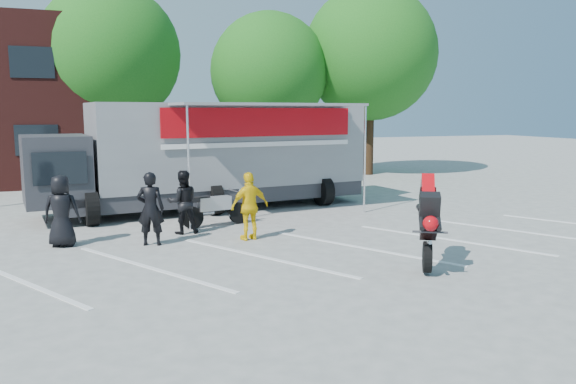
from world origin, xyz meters
TOP-DOWN VIEW (x-y plane):
  - ground at (0.00, 0.00)m, footprint 100.00×100.00m
  - parking_bay_lines at (0.00, 1.00)m, footprint 18.09×13.33m
  - tree_left at (-2.00, 16.00)m, footprint 6.12×6.12m
  - tree_mid at (5.00, 15.00)m, footprint 5.44×5.44m
  - tree_right at (10.00, 14.50)m, footprint 6.46×6.46m
  - transporter_truck at (0.69, 7.36)m, footprint 11.14×6.37m
  - parked_motorcycle at (0.01, 4.61)m, footprint 2.11×1.04m
  - stunt_bike_rider at (3.09, -0.76)m, footprint 1.57×1.91m
  - spectator_leather_a at (-3.88, 3.55)m, footprint 0.92×0.72m
  - spectator_leather_b at (-1.92, 2.97)m, footprint 0.73×0.59m
  - spectator_leather_c at (-1.00, 3.99)m, footprint 0.81×0.64m
  - spectator_hivis at (0.41, 2.71)m, footprint 1.03×0.57m

SIDE VIEW (x-z plane):
  - ground at x=0.00m, z-range 0.00..0.00m
  - transporter_truck at x=0.69m, z-range -1.68..1.68m
  - parked_motorcycle at x=0.01m, z-range -0.53..0.53m
  - stunt_bike_rider at x=3.09m, z-range -1.02..1.02m
  - parking_bay_lines at x=0.00m, z-range 0.00..0.01m
  - spectator_leather_c at x=-1.00m, z-range 0.00..1.63m
  - spectator_hivis at x=0.41m, z-range 0.00..1.66m
  - spectator_leather_a at x=-3.88m, z-range 0.00..1.68m
  - spectator_leather_b at x=-1.92m, z-range 0.00..1.73m
  - tree_mid at x=5.00m, z-range 1.10..8.78m
  - tree_left at x=-2.00m, z-range 1.25..9.89m
  - tree_right at x=10.00m, z-range 1.32..10.44m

